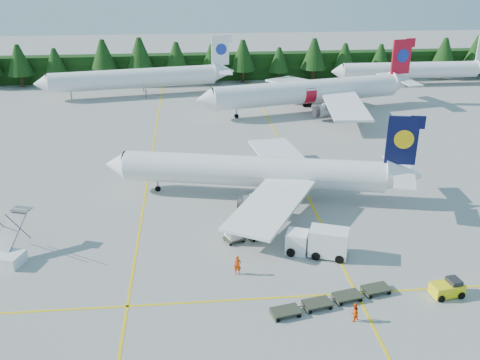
{
  "coord_description": "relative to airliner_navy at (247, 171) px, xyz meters",
  "views": [
    {
      "loc": [
        -8.02,
        -44.34,
        27.76
      ],
      "look_at": [
        -2.61,
        12.24,
        3.5
      ],
      "focal_mm": 40.0,
      "sensor_mm": 36.0,
      "label": 1
    }
  ],
  "objects": [
    {
      "name": "airliner_red",
      "position": [
        14.44,
        36.61,
        0.5
      ],
      "size": [
        42.38,
        34.49,
        12.49
      ],
      "rotation": [
        0.0,
        0.0,
        0.22
      ],
      "color": "white",
      "rests_on": "ground"
    },
    {
      "name": "treeline_hedge",
      "position": [
        1.39,
        66.63,
        -0.26
      ],
      "size": [
        220.0,
        4.0,
        6.0
      ],
      "primitive_type": "cube",
      "color": "black",
      "rests_on": "ground"
    },
    {
      "name": "taxi_stripe_a",
      "position": [
        -12.61,
        4.63,
        -3.25
      ],
      "size": [
        0.25,
        120.0,
        0.01
      ],
      "primitive_type": "cube",
      "color": "yellow",
      "rests_on": "ground"
    },
    {
      "name": "crew_b",
      "position": [
        6.03,
        -25.06,
        -2.44
      ],
      "size": [
        1.0,
        0.96,
        1.63
      ],
      "primitive_type": "imported",
      "rotation": [
        0.0,
        0.0,
        3.76
      ],
      "color": "#FF4D05",
      "rests_on": "ground"
    },
    {
      "name": "ground",
      "position": [
        1.39,
        -15.37,
        -3.26
      ],
      "size": [
        320.0,
        320.0,
        0.0
      ],
      "primitive_type": "plane",
      "color": "#979691",
      "rests_on": "ground"
    },
    {
      "name": "baggage_tug",
      "position": [
        15.21,
        -22.4,
        -2.53
      ],
      "size": [
        2.96,
        1.89,
        1.48
      ],
      "rotation": [
        0.0,
        0.0,
        0.15
      ],
      "color": "yellow",
      "rests_on": "ground"
    },
    {
      "name": "crew_a",
      "position": [
        -2.81,
        -17.33,
        -2.31
      ],
      "size": [
        0.73,
        0.52,
        1.9
      ],
      "primitive_type": "imported",
      "rotation": [
        0.0,
        0.0,
        -0.09
      ],
      "color": "#E33B04",
      "rests_on": "ground"
    },
    {
      "name": "airstairs",
      "position": [
        -25.31,
        -12.89,
        -2.4
      ],
      "size": [
        4.88,
        6.62,
        3.94
      ],
      "rotation": [
        0.0,
        0.0,
        -0.33
      ],
      "color": "white",
      "rests_on": "ground"
    },
    {
      "name": "uld_pair",
      "position": [
        -1.36,
        -10.89,
        -2.24
      ],
      "size": [
        4.89,
        2.77,
        1.52
      ],
      "rotation": [
        0.0,
        0.0,
        0.41
      ],
      "color": "#353929",
      "rests_on": "ground"
    },
    {
      "name": "taxi_stripe_cross",
      "position": [
        1.39,
        -21.37,
        -3.25
      ],
      "size": [
        80.0,
        0.25,
        0.01
      ],
      "primitive_type": "cube",
      "color": "yellow",
      "rests_on": "ground"
    },
    {
      "name": "service_truck",
      "position": [
        5.39,
        -14.5,
        -1.82
      ],
      "size": [
        6.41,
        4.19,
        2.91
      ],
      "rotation": [
        0.0,
        0.0,
        -0.36
      ],
      "color": "white",
      "rests_on": "ground"
    },
    {
      "name": "airliner_far_right",
      "position": [
        42.01,
        56.63,
        0.08
      ],
      "size": [
        36.62,
        3.69,
        10.66
      ],
      "rotation": [
        0.0,
        0.0,
        -0.0
      ],
      "color": "white",
      "rests_on": "ground"
    },
    {
      "name": "airliner_far_left",
      "position": [
        -19.17,
        52.2,
        0.41
      ],
      "size": [
        39.94,
        10.26,
        11.69
      ],
      "rotation": [
        0.0,
        0.0,
        0.17
      ],
      "color": "white",
      "rests_on": "ground"
    },
    {
      "name": "taxi_stripe_b",
      "position": [
        7.39,
        4.63,
        -3.25
      ],
      "size": [
        0.25,
        120.0,
        0.01
      ],
      "primitive_type": "cube",
      "color": "yellow",
      "rests_on": "ground"
    },
    {
      "name": "dolly_train",
      "position": [
        4.89,
        -22.61,
        -2.82
      ],
      "size": [
        11.15,
        4.37,
        0.14
      ],
      "rotation": [
        0.0,
        0.0,
        0.21
      ],
      "color": "#353929",
      "rests_on": "ground"
    },
    {
      "name": "airliner_navy",
      "position": [
        0.0,
        0.0,
        0.0
      ],
      "size": [
        36.79,
        29.95,
        10.84
      ],
      "rotation": [
        0.0,
        0.0,
        -0.22
      ],
      "color": "white",
      "rests_on": "ground"
    }
  ]
}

